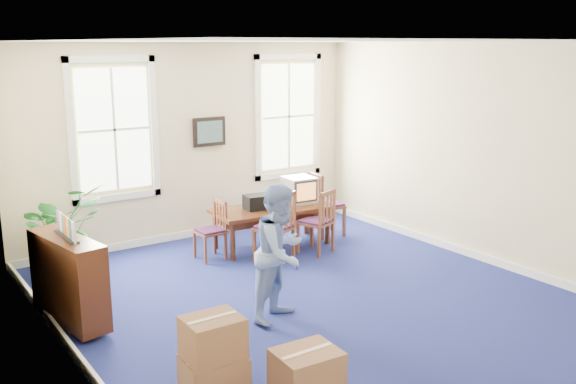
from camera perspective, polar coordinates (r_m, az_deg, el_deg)
floor at (r=8.36m, az=1.78°, el=-9.24°), size 6.50×6.50×0.00m
ceiling at (r=7.73m, az=1.95°, el=13.27°), size 6.50×6.50×0.00m
wall_back at (r=10.65m, az=-8.54°, el=4.43°), size 6.50×0.00×6.50m
wall_front at (r=5.68m, az=21.63°, el=-3.93°), size 6.50×0.00×6.50m
wall_left at (r=6.62m, az=-19.61°, el=-1.43°), size 0.00×6.50×6.50m
wall_right at (r=9.93m, az=16.00°, el=3.45°), size 0.00×6.50×6.50m
baseboard_back at (r=10.95m, az=-8.21°, el=-3.58°), size 6.00×0.04×0.12m
baseboard_left at (r=7.15m, az=-18.41°, el=-13.44°), size 0.04×6.50×0.12m
baseboard_right at (r=10.27m, az=15.36°, el=-5.06°), size 0.04×6.50×0.12m
window_left at (r=10.10m, az=-15.22°, el=5.37°), size 1.40×0.12×2.20m
window_right at (r=11.54m, az=0.01°, el=6.73°), size 1.40×0.12×2.20m
wall_picture at (r=10.71m, az=-7.01°, el=5.34°), size 0.58×0.06×0.48m
conference_table at (r=10.24m, az=-1.42°, el=-3.11°), size 1.95×1.01×0.64m
crt_tv at (r=10.44m, az=0.99°, el=0.22°), size 0.50×0.53×0.42m
game_console at (r=10.60m, az=2.25°, el=-0.62°), size 0.21×0.23×0.05m
equipment_bag at (r=10.05m, az=-2.59°, el=-0.87°), size 0.48×0.34×0.23m
chair_near_left at (r=9.46m, az=-1.27°, el=-3.11°), size 0.62×0.62×1.07m
chair_near_right at (r=9.90m, az=2.47°, el=-2.60°), size 0.58×0.58×1.00m
chair_end_left at (r=9.67m, az=-6.97°, el=-3.43°), size 0.40×0.40×0.88m
chair_end_right at (r=10.81m, az=3.52°, el=-1.08°), size 0.54×0.54×1.07m
man at (r=7.46m, az=-0.63°, el=-5.39°), size 0.98×0.89×1.62m
credenza at (r=7.81m, az=-18.89°, el=-7.70°), size 0.57×1.31×1.00m
brochure_rack at (r=7.62m, az=-19.11°, el=-3.24°), size 0.30×0.60×0.26m
potted_plant at (r=9.52m, az=-19.47°, el=-3.16°), size 1.40×1.31×1.27m
cardboard_boxes at (r=6.16m, az=-5.34°, el=-13.50°), size 1.48×1.48×0.84m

